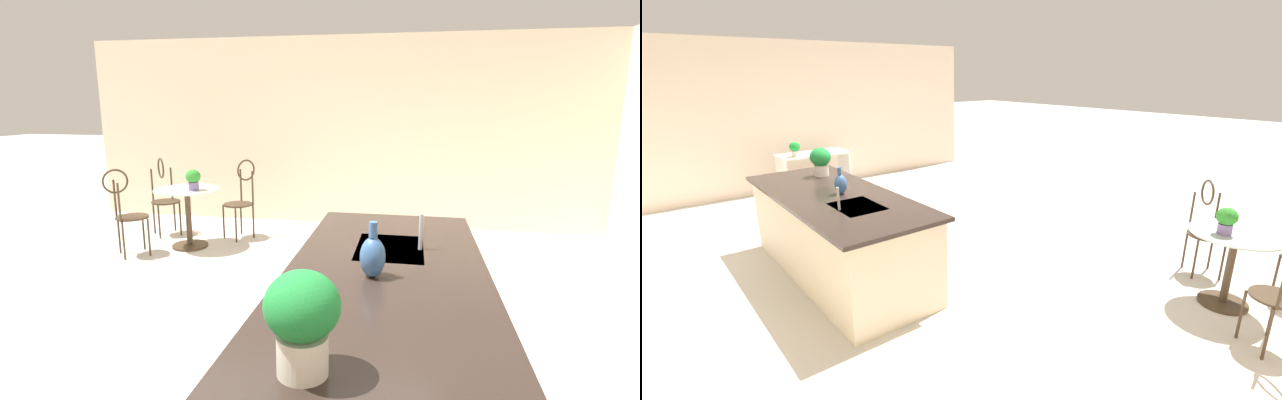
{
  "view_description": "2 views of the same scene",
  "coord_description": "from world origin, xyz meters",
  "views": [
    {
      "loc": [
        2.48,
        0.95,
        1.79
      ],
      "look_at": [
        -1.66,
        0.14,
        0.89
      ],
      "focal_mm": 26.07,
      "sensor_mm": 36.0,
      "label": 1
    },
    {
      "loc": [
        -3.85,
        2.52,
        2.17
      ],
      "look_at": [
        -1.24,
        0.36,
        1.12
      ],
      "focal_mm": 23.55,
      "sensor_mm": 36.0,
      "label": 2
    }
  ],
  "objects": [
    {
      "name": "wall_left_window",
      "position": [
        -4.26,
        0.0,
        1.35
      ],
      "size": [
        0.12,
        7.8,
        2.7
      ],
      "primitive_type": "cube",
      "color": "beige",
      "rests_on": "ground"
    },
    {
      "name": "kitchen_island",
      "position": [
        0.3,
        0.85,
        0.46
      ],
      "size": [
        2.8,
        1.06,
        0.92
      ],
      "color": "beige",
      "rests_on": "ground"
    },
    {
      "name": "sink_faucet",
      "position": [
        -0.25,
        1.03,
        1.03
      ],
      "size": [
        0.02,
        0.02,
        0.22
      ],
      "primitive_type": "cylinder",
      "color": "#B2B5BA",
      "rests_on": "kitchen_island"
    },
    {
      "name": "chair_by_island",
      "position": [
        -3.19,
        -2.32,
        0.57
      ],
      "size": [
        0.54,
        0.54,
        1.04
      ],
      "color": "#3D2D1E",
      "rests_on": "ground"
    },
    {
      "name": "ground_plane",
      "position": [
        0.0,
        0.0,
        0.0
      ],
      "size": [
        40.0,
        40.0,
        0.0
      ],
      "primitive_type": "plane",
      "color": "beige"
    },
    {
      "name": "vase_on_counter",
      "position": [
        0.25,
        0.78,
        1.03
      ],
      "size": [
        0.13,
        0.13,
        0.29
      ],
      "color": "#386099",
      "rests_on": "kitchen_island"
    },
    {
      "name": "potted_plant_on_table",
      "position": [
        -2.63,
        -1.6,
        0.88
      ],
      "size": [
        0.18,
        0.18,
        0.25
      ],
      "color": "#7A669E",
      "rests_on": "bistro_table"
    },
    {
      "name": "bistro_table",
      "position": [
        -2.7,
        -1.73,
        0.45
      ],
      "size": [
        0.8,
        0.8,
        0.74
      ],
      "color": "#3D2D1E",
      "rests_on": "ground"
    },
    {
      "name": "chair_near_window",
      "position": [
        -2.25,
        -2.27,
        0.57
      ],
      "size": [
        0.54,
        0.54,
        1.04
      ],
      "color": "#3D2D1E",
      "rests_on": "ground"
    },
    {
      "name": "chair_toward_desk",
      "position": [
        -3.23,
        -1.23,
        0.57
      ],
      "size": [
        0.53,
        0.53,
        1.04
      ],
      "color": "#3D2D1E",
      "rests_on": "ground"
    },
    {
      "name": "potted_plant_counter_far",
      "position": [
        1.15,
        0.63,
        1.12
      ],
      "size": [
        0.25,
        0.25,
        0.35
      ],
      "color": "beige",
      "rests_on": "kitchen_island"
    }
  ]
}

